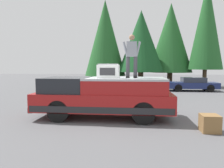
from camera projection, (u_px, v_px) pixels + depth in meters
ground_plane at (108, 118)px, 8.61m from camera, size 90.00×90.00×0.00m
pickup_truck at (104, 97)px, 8.64m from camera, size 2.01×5.54×1.65m
compressor_unit at (108, 71)px, 8.33m from camera, size 0.65×0.84×0.56m
person_on_truck_bed at (132, 55)px, 8.27m from camera, size 0.29×0.72×1.69m
parked_car_navy at (192, 84)px, 17.95m from camera, size 1.64×4.10×1.16m
parked_car_grey at (132, 84)px, 18.37m from camera, size 1.64×4.10×1.16m
wooden_crate at (210, 123)px, 6.80m from camera, size 0.56×0.56×0.56m
conifer_far_left at (206, 24)px, 20.78m from camera, size 3.28×3.28×10.64m
conifer_left at (171, 38)px, 23.10m from camera, size 4.73×4.73×8.91m
conifer_center_left at (141, 41)px, 21.65m from camera, size 4.69×4.69×7.76m
conifer_center_right at (105, 38)px, 22.62m from camera, size 4.36×4.36×9.11m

